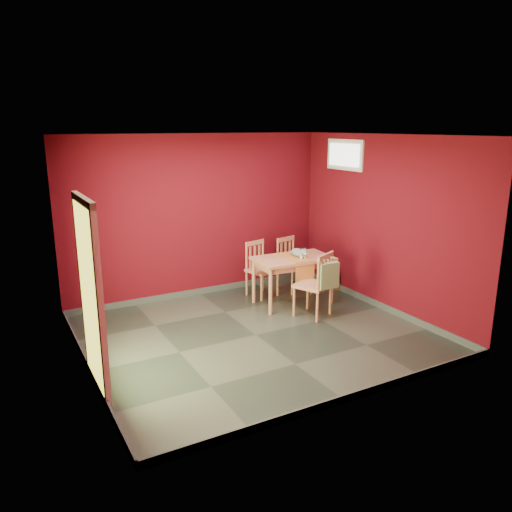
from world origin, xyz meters
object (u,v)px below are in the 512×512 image
chair_far_left (260,268)px  cat (298,251)px  dining_table (293,263)px  tote_bag (328,275)px  chair_near (316,284)px  picture_frame (332,278)px  chair_far_right (291,264)px

chair_far_left → cat: size_ratio=2.51×
dining_table → tote_bag: (0.06, -0.86, 0.02)m
chair_near → picture_frame: bearing=42.0°
chair_far_left → chair_far_right: 0.61m
chair_far_left → chair_far_right: bearing=-0.1°
chair_far_left → picture_frame: size_ratio=2.48×
chair_near → tote_bag: bearing=-73.7°
tote_bag → dining_table: bearing=93.7°
cat → picture_frame: size_ratio=0.99×
chair_near → dining_table: bearing=89.2°
chair_near → cat: chair_near is taller
chair_near → picture_frame: 1.46m
dining_table → cat: size_ratio=3.44×
dining_table → chair_far_right: size_ratio=1.38×
chair_far_right → chair_near: chair_near is taller
chair_far_left → chair_near: size_ratio=0.93×
dining_table → chair_near: (-0.01, -0.64, -0.16)m
chair_far_right → tote_bag: size_ratio=2.04×
picture_frame → chair_far_right: bearing=156.4°
chair_far_right → chair_near: (-0.36, -1.25, 0.04)m
tote_bag → picture_frame: bearing=49.7°
cat → picture_frame: 1.21m
dining_table → chair_near: size_ratio=1.27×
dining_table → chair_far_right: bearing=59.7°
chair_far_left → picture_frame: 1.37m
dining_table → chair_near: bearing=-90.8°
dining_table → chair_far_right: (0.36, 0.61, -0.20)m
chair_near → cat: bearing=80.9°
dining_table → cat: bearing=-3.9°
cat → chair_far_right: bearing=86.1°
dining_table → chair_near: chair_near is taller
chair_near → chair_far_right: bearing=73.7°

